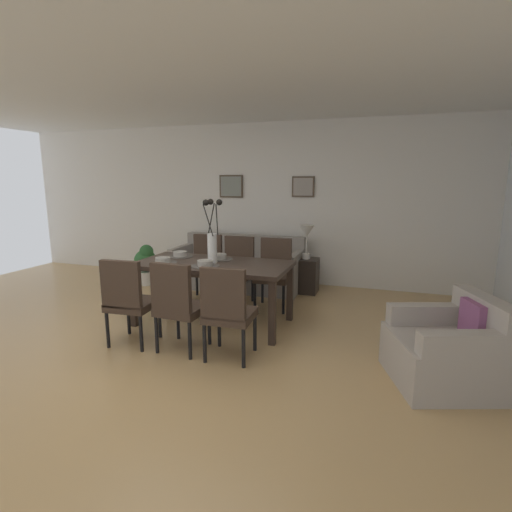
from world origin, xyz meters
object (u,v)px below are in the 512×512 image
object	(u,v)px
dining_chair_near_right	(205,264)
dining_chair_mid_left	(227,309)
bowl_far_left	(205,263)
table_lamp	(307,234)
dining_table	(213,269)
dining_chair_near_left	(128,298)
framed_picture_left	(231,186)
dining_chair_mid_right	(274,270)
potted_plant	(146,262)
side_table	(306,275)
armchair	(449,351)
framed_picture_center	(303,187)
bowl_near_right	(180,254)
centerpiece_vase	(212,239)
bowl_near_left	(163,260)
dining_chair_far_right	(237,267)
sofa	(238,269)
dining_chair_far_left	(178,302)
bowl_far_right	(219,256)

from	to	relation	value
dining_chair_near_right	dining_chair_mid_left	distance (m)	2.03
bowl_far_left	table_lamp	bearing A→B (deg)	66.98
dining_table	table_lamp	size ratio (longest dim) A/B	3.53
dining_table	dining_chair_near_left	world-z (taller)	dining_chair_near_left
bowl_far_left	framed_picture_left	bearing A→B (deg)	104.79
dining_chair_mid_right	potted_plant	bearing A→B (deg)	169.57
dining_chair_near_right	side_table	size ratio (longest dim) A/B	1.77
dining_table	dining_chair_near_left	size ratio (longest dim) A/B	1.96
dining_chair_near_right	dining_chair_near_left	bearing A→B (deg)	-90.79
bowl_far_left	armchair	world-z (taller)	bowl_far_left
bowl_far_left	potted_plant	world-z (taller)	bowl_far_left
dining_chair_near_left	framed_picture_center	world-z (taller)	framed_picture_center
bowl_near_right	side_table	size ratio (longest dim) A/B	0.33
bowl_near_right	potted_plant	distance (m)	1.67
centerpiece_vase	bowl_near_right	distance (m)	0.63
dining_table	bowl_near_left	distance (m)	0.59
dining_chair_far_right	armchair	xyz separation A→B (m)	(2.47, -1.50, -0.23)
centerpiece_vase	armchair	bearing A→B (deg)	-15.22
dining_chair_near_right	armchair	distance (m)	3.36
bowl_near_right	side_table	bearing A→B (deg)	47.52
bowl_near_right	sofa	bearing A→B (deg)	80.97
dining_chair_mid_right	centerpiece_vase	bearing A→B (deg)	-121.72
dining_chair_near_right	framed_picture_left	xyz separation A→B (m)	(-0.09, 1.25, 1.07)
bowl_far_left	framed_picture_left	distance (m)	2.54
dining_table	framed_picture_left	world-z (taller)	framed_picture_left
potted_plant	bowl_near_left	bearing A→B (deg)	-49.64
dining_chair_far_left	table_lamp	size ratio (longest dim) A/B	1.80
dining_chair_far_right	bowl_far_right	world-z (taller)	dining_chair_far_right
dining_chair_mid_right	bowl_near_left	size ratio (longest dim) A/B	5.41
centerpiece_vase	bowl_far_right	size ratio (longest dim) A/B	4.32
sofa	side_table	bearing A→B (deg)	0.13
centerpiece_vase	framed_picture_center	bearing A→B (deg)	73.89
centerpiece_vase	bowl_far_left	world-z (taller)	centerpiece_vase
bowl_far_right	potted_plant	bearing A→B (deg)	149.37
armchair	sofa	bearing A→B (deg)	140.08
dining_chair_near_right	dining_chair_far_left	world-z (taller)	same
dining_chair_mid_left	sofa	size ratio (longest dim) A/B	0.45
dining_table	dining_chair_mid_right	bearing A→B (deg)	58.27
bowl_far_left	side_table	size ratio (longest dim) A/B	0.33
dining_chair_far_right	bowl_near_right	size ratio (longest dim) A/B	5.41
dining_chair_far_right	bowl_far_left	world-z (taller)	dining_chair_far_right
dining_chair_far_right	side_table	world-z (taller)	dining_chair_far_right
bowl_far_left	potted_plant	bearing A→B (deg)	140.70
dining_chair_far_left	bowl_far_right	world-z (taller)	dining_chair_far_left
bowl_near_left	sofa	distance (m)	1.93
dining_chair_mid_right	bowl_near_right	distance (m)	1.26
dining_chair_far_right	framed_picture_left	bearing A→B (deg)	114.71
bowl_far_left	armchair	bearing A→B (deg)	-10.74
dining_table	table_lamp	world-z (taller)	table_lamp
bowl_near_right	bowl_far_right	world-z (taller)	same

